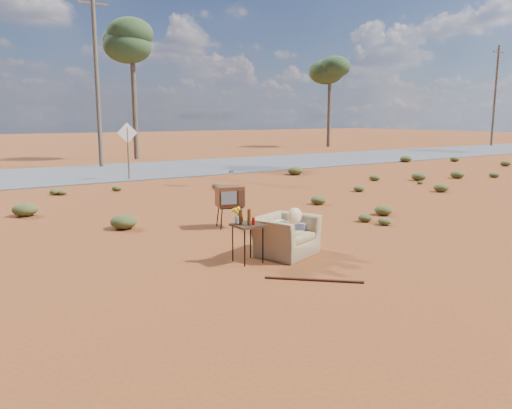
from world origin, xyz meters
TOP-DOWN VIEW (x-y plane):
  - ground at (0.00, 0.00)m, footprint 140.00×140.00m
  - highway at (0.00, 15.00)m, footprint 140.00×7.00m
  - armchair at (0.40, 0.28)m, footprint 1.36×1.17m
  - tv_unit at (0.61, 2.66)m, footprint 0.67×0.60m
  - side_table at (-0.51, 0.21)m, footprint 0.47×0.47m
  - rusty_bar at (-0.17, -1.18)m, footprint 1.12×1.01m
  - road_sign at (1.50, 12.00)m, footprint 0.78×0.06m
  - eucalyptus_center at (5.00, 21.00)m, footprint 3.20×3.20m
  - eucalyptus_right at (22.00, 24.00)m, footprint 3.20×3.20m
  - utility_pole_center at (2.00, 17.50)m, footprint 1.40×0.20m
  - utility_pole_east at (34.00, 17.50)m, footprint 1.40×0.20m
  - scrub_patch at (-0.82, 4.41)m, footprint 17.49×8.07m

SIDE VIEW (x-z plane):
  - ground at x=0.00m, z-range 0.00..0.00m
  - rusty_bar at x=-0.17m, z-range 0.00..0.04m
  - highway at x=0.00m, z-range 0.00..0.04m
  - scrub_patch at x=-0.82m, z-range -0.03..0.30m
  - armchair at x=0.40m, z-range -0.03..0.89m
  - side_table at x=-0.51m, z-range 0.21..1.14m
  - tv_unit at x=0.61m, z-range 0.22..1.14m
  - road_sign at x=1.50m, z-range 0.41..2.60m
  - utility_pole_center at x=2.00m, z-range 0.15..8.15m
  - utility_pole_east at x=34.00m, z-range 0.15..8.15m
  - eucalyptus_right at x=22.00m, z-range 2.39..9.49m
  - eucalyptus_center at x=5.00m, z-range 2.63..10.23m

